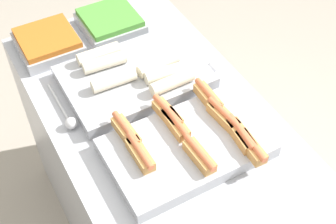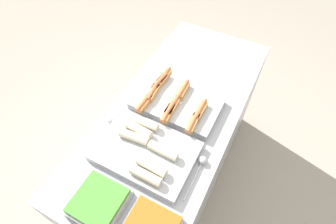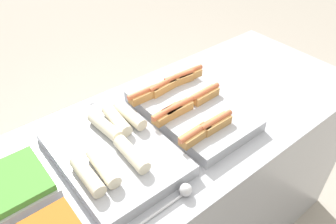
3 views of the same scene
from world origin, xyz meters
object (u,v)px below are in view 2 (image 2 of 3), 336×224
Objects in this scene: tray_wraps at (146,151)px; serving_spoon_far at (109,123)px; tray_side_back at (99,202)px; serving_spoon_near at (201,164)px; tray_hotdogs at (176,102)px.

serving_spoon_far is (0.07, 0.30, -0.02)m from tray_wraps.
tray_side_back is (-0.35, 0.06, 0.00)m from tray_wraps.
tray_wraps is 0.30m from serving_spoon_near.
tray_hotdogs is 0.43m from serving_spoon_far.
serving_spoon_near is 0.59m from serving_spoon_far.
tray_hotdogs reaches higher than tray_side_back.
serving_spoon_far is at bearing 77.38° from tray_wraps.
tray_wraps is at bearing -9.20° from tray_side_back.
serving_spoon_far is (0.41, 0.24, -0.02)m from tray_side_back.
serving_spoon_far is at bearing 30.08° from tray_side_back.
serving_spoon_near is (0.42, -0.35, -0.02)m from tray_side_back.
tray_side_back is at bearing 170.80° from tray_wraps.
serving_spoon_near is (0.07, -0.30, -0.02)m from tray_wraps.
tray_side_back is at bearing -149.92° from serving_spoon_far.
tray_wraps reaches higher than serving_spoon_near.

